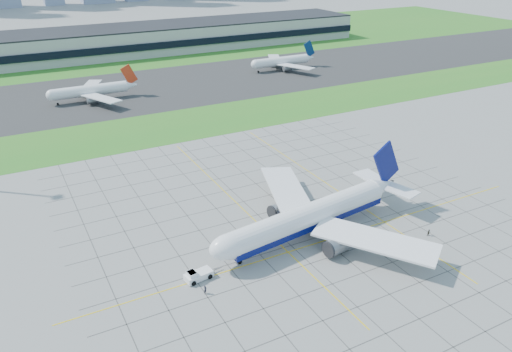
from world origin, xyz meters
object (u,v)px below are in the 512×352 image
Objects in this scene: crew_far at (429,233)px; distant_jet_2 at (282,61)px; pushback_tug at (197,275)px; crew_near at (205,290)px; distant_jet_1 at (92,90)px; airliner at (310,217)px.

distant_jet_2 is (55.44, 160.39, 3.66)m from crew_far.
pushback_tug is 4.51× the size of crew_near.
crew_near is 0.04× the size of distant_jet_1.
crew_near reaches higher than crew_far.
crew_far is 157.03m from distant_jet_1.
crew_far is (54.50, -10.12, -0.22)m from pushback_tug.
distant_jet_1 is at bearing -174.11° from distant_jet_2.
airliner is 31.63m from crew_near.
pushback_tug is 5.18× the size of crew_far.
distant_jet_1 is 1.00× the size of distant_jet_2.
crew_far is 0.04× the size of distant_jet_1.
airliner reaches higher than distant_jet_1.
pushback_tug is (-29.84, -3.57, -3.91)m from airliner.
crew_far is at bearing -109.07° from distant_jet_2.
pushback_tug reaches higher than crew_near.
distant_jet_2 is at bearing 45.96° from pushback_tug.
pushback_tug is at bearing 48.49° from crew_near.
pushback_tug reaches higher than crew_far.
distant_jet_2 reaches higher than pushback_tug.
pushback_tug is 55.43m from crew_far.
distant_jet_2 is at bearing 5.89° from distant_jet_1.
airliner is 30.44× the size of crew_near.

